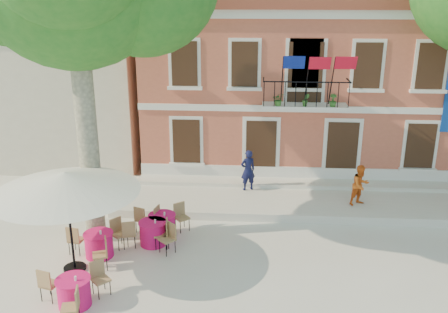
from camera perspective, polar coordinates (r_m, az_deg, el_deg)
ground at (r=15.21m, az=2.60°, el=-12.00°), size 90.00×90.00×0.00m
main_building at (r=23.46m, az=8.32°, el=8.81°), size 13.50×9.59×7.50m
neighbor_west at (r=26.35m, az=-17.97°, el=7.94°), size 9.40×9.40×6.40m
terrace at (r=19.14m, az=8.96°, el=-4.93°), size 14.00×3.40×0.30m
patio_umbrella at (r=14.32m, az=-17.67°, el=-2.84°), size 4.07×4.07×3.02m
pedestrian_navy at (r=19.20m, az=2.75°, el=-1.57°), size 0.69×0.58×1.61m
pedestrian_orange at (r=18.55m, az=15.32°, el=-3.18°), size 0.91×0.86×1.50m
cafe_table_0 at (r=15.78m, az=-14.11°, el=-9.60°), size 1.76×1.84×0.95m
cafe_table_1 at (r=13.74m, az=-16.78°, el=-14.48°), size 1.82×1.79×0.95m
cafe_table_3 at (r=16.57m, az=-7.08°, el=-7.69°), size 1.85×1.74×0.95m
cafe_table_4 at (r=16.13m, az=-8.13°, el=-8.52°), size 1.82×1.79×0.95m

